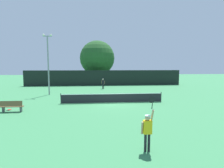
{
  "coord_description": "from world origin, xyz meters",
  "views": [
    {
      "loc": [
        -1.74,
        -18.47,
        3.84
      ],
      "look_at": [
        0.17,
        2.02,
        1.76
      ],
      "focal_mm": 29.07,
      "sensor_mm": 36.0,
      "label": 1
    }
  ],
  "objects_px": {
    "parked_car_near": "(110,79)",
    "tennis_ball": "(88,97)",
    "spare_racket": "(9,110)",
    "player_receiving": "(103,83)",
    "courtside_bench": "(12,106)",
    "player_serving": "(148,128)",
    "parked_car_mid": "(143,79)",
    "light_pole": "(48,61)",
    "large_tree": "(97,58)"
  },
  "relations": [
    {
      "from": "player_serving",
      "to": "parked_car_mid",
      "type": "bearing_deg",
      "value": 75.31
    },
    {
      "from": "player_serving",
      "to": "large_tree",
      "type": "xyz_separation_m",
      "value": [
        -1.81,
        32.57,
        4.4
      ]
    },
    {
      "from": "player_receiving",
      "to": "parked_car_near",
      "type": "bearing_deg",
      "value": -100.91
    },
    {
      "from": "player_serving",
      "to": "large_tree",
      "type": "relative_size",
      "value": 0.27
    },
    {
      "from": "player_receiving",
      "to": "light_pole",
      "type": "height_order",
      "value": "light_pole"
    },
    {
      "from": "tennis_ball",
      "to": "player_serving",
      "type": "bearing_deg",
      "value": -77.62
    },
    {
      "from": "parked_car_mid",
      "to": "light_pole",
      "type": "bearing_deg",
      "value": -126.99
    },
    {
      "from": "light_pole",
      "to": "parked_car_mid",
      "type": "xyz_separation_m",
      "value": [
        17.29,
        16.99,
        -3.74
      ]
    },
    {
      "from": "tennis_ball",
      "to": "spare_racket",
      "type": "relative_size",
      "value": 0.13
    },
    {
      "from": "light_pole",
      "to": "parked_car_mid",
      "type": "height_order",
      "value": "light_pole"
    },
    {
      "from": "player_receiving",
      "to": "courtside_bench",
      "type": "xyz_separation_m",
      "value": [
        -8.23,
        -14.44,
        -0.54
      ]
    },
    {
      "from": "parked_car_near",
      "to": "tennis_ball",
      "type": "bearing_deg",
      "value": -96.2
    },
    {
      "from": "courtside_bench",
      "to": "light_pole",
      "type": "height_order",
      "value": "light_pole"
    },
    {
      "from": "spare_racket",
      "to": "parked_car_near",
      "type": "bearing_deg",
      "value": 66.08
    },
    {
      "from": "player_serving",
      "to": "parked_car_near",
      "type": "bearing_deg",
      "value": 88.14
    },
    {
      "from": "player_receiving",
      "to": "tennis_ball",
      "type": "bearing_deg",
      "value": 75.03
    },
    {
      "from": "player_receiving",
      "to": "courtside_bench",
      "type": "distance_m",
      "value": 16.63
    },
    {
      "from": "player_serving",
      "to": "spare_racket",
      "type": "xyz_separation_m",
      "value": [
        -9.8,
        8.64,
        -1.08
      ]
    },
    {
      "from": "tennis_ball",
      "to": "large_tree",
      "type": "relative_size",
      "value": 0.01
    },
    {
      "from": "player_receiving",
      "to": "tennis_ball",
      "type": "height_order",
      "value": "player_receiving"
    },
    {
      "from": "parked_car_near",
      "to": "player_serving",
      "type": "bearing_deg",
      "value": -85.42
    },
    {
      "from": "tennis_ball",
      "to": "courtside_bench",
      "type": "height_order",
      "value": "courtside_bench"
    },
    {
      "from": "spare_racket",
      "to": "parked_car_mid",
      "type": "distance_m",
      "value": 31.4
    },
    {
      "from": "spare_racket",
      "to": "player_receiving",
      "type": "bearing_deg",
      "value": 57.26
    },
    {
      "from": "player_serving",
      "to": "courtside_bench",
      "type": "xyz_separation_m",
      "value": [
        -9.24,
        7.86,
        -0.62
      ]
    },
    {
      "from": "light_pole",
      "to": "large_tree",
      "type": "xyz_separation_m",
      "value": [
        6.6,
        15.7,
        0.99
      ]
    },
    {
      "from": "large_tree",
      "to": "spare_racket",
      "type": "bearing_deg",
      "value": -108.47
    },
    {
      "from": "tennis_ball",
      "to": "spare_racket",
      "type": "bearing_deg",
      "value": -139.42
    },
    {
      "from": "parked_car_near",
      "to": "courtside_bench",
      "type": "bearing_deg",
      "value": -105.75
    },
    {
      "from": "courtside_bench",
      "to": "light_pole",
      "type": "xyz_separation_m",
      "value": [
        0.83,
        9.0,
        4.03
      ]
    },
    {
      "from": "light_pole",
      "to": "courtside_bench",
      "type": "bearing_deg",
      "value": -95.28
    },
    {
      "from": "courtside_bench",
      "to": "parked_car_near",
      "type": "relative_size",
      "value": 0.41
    },
    {
      "from": "large_tree",
      "to": "parked_car_mid",
      "type": "distance_m",
      "value": 11.76
    },
    {
      "from": "player_serving",
      "to": "tennis_ball",
      "type": "height_order",
      "value": "player_serving"
    },
    {
      "from": "tennis_ball",
      "to": "courtside_bench",
      "type": "distance_m",
      "value": 8.9
    },
    {
      "from": "parked_car_near",
      "to": "parked_car_mid",
      "type": "distance_m",
      "value": 7.83
    },
    {
      "from": "player_serving",
      "to": "courtside_bench",
      "type": "distance_m",
      "value": 12.15
    },
    {
      "from": "tennis_ball",
      "to": "courtside_bench",
      "type": "xyz_separation_m",
      "value": [
        -6.09,
        -6.48,
        0.45
      ]
    },
    {
      "from": "player_serving",
      "to": "parked_car_near",
      "type": "height_order",
      "value": "player_serving"
    },
    {
      "from": "spare_racket",
      "to": "parked_car_near",
      "type": "xyz_separation_m",
      "value": [
        10.88,
        24.53,
        0.76
      ]
    },
    {
      "from": "spare_racket",
      "to": "light_pole",
      "type": "height_order",
      "value": "light_pole"
    },
    {
      "from": "light_pole",
      "to": "player_serving",
      "type": "bearing_deg",
      "value": -63.5
    },
    {
      "from": "large_tree",
      "to": "parked_car_near",
      "type": "relative_size",
      "value": 2.12
    },
    {
      "from": "parked_car_mid",
      "to": "parked_car_near",
      "type": "bearing_deg",
      "value": -166.4
    },
    {
      "from": "player_receiving",
      "to": "large_tree",
      "type": "distance_m",
      "value": 11.23
    },
    {
      "from": "large_tree",
      "to": "parked_car_near",
      "type": "height_order",
      "value": "large_tree"
    },
    {
      "from": "player_receiving",
      "to": "large_tree",
      "type": "bearing_deg",
      "value": -85.57
    },
    {
      "from": "courtside_bench",
      "to": "spare_racket",
      "type": "bearing_deg",
      "value": 126.08
    },
    {
      "from": "light_pole",
      "to": "tennis_ball",
      "type": "bearing_deg",
      "value": -25.65
    },
    {
      "from": "spare_racket",
      "to": "light_pole",
      "type": "bearing_deg",
      "value": 80.38
    }
  ]
}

